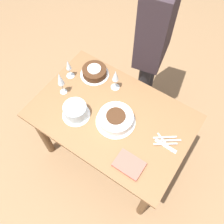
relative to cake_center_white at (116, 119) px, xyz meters
The scene contains 11 objects.
ground_plane 0.80m from the cake_center_white, 28.11° to the right, with size 12.00×12.00×0.00m, color #8E6B47.
dining_table 0.19m from the cake_center_white, 28.11° to the right, with size 1.21×0.81×0.76m.
cake_center_white is the anchor object (origin of this frame).
cake_front_chocolate 0.48m from the cake_center_white, 34.74° to the right, with size 0.24×0.24×0.08m.
cake_back_decorated 0.31m from the cake_center_white, 23.37° to the left, with size 0.21×0.21×0.12m.
wine_glass_near 0.51m from the cake_center_white, ahead, with size 0.06×0.06×0.24m.
wine_glass_far 0.58m from the cake_center_white, 15.01° to the right, with size 0.07×0.07×0.19m.
wine_glass_extra 0.33m from the cake_center_white, 55.70° to the right, with size 0.07×0.07×0.21m.
fork_pile 0.40m from the cake_center_white, behind, with size 0.19×0.15×0.02m.
napkin_stack 0.35m from the cake_center_white, 138.75° to the left, with size 0.20×0.15×0.02m.
person_cutting 0.73m from the cake_center_white, 82.18° to the right, with size 0.30×0.44×1.65m.
Camera 1 is at (-0.53, 0.78, 2.41)m, focal length 40.00 mm.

